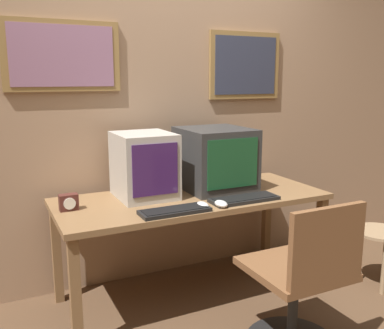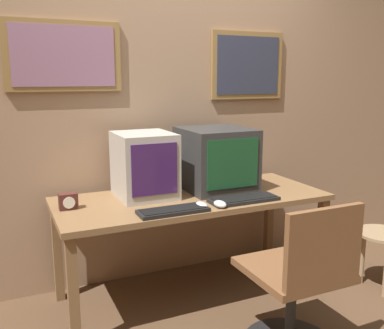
{
  "view_description": "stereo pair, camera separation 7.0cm",
  "coord_description": "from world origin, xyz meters",
  "views": [
    {
      "loc": [
        -1.18,
        -1.67,
        1.46
      ],
      "look_at": [
        0.0,
        0.76,
        0.91
      ],
      "focal_mm": 40.0,
      "sensor_mm": 36.0,
      "label": 1
    },
    {
      "loc": [
        -1.12,
        -1.7,
        1.46
      ],
      "look_at": [
        0.0,
        0.76,
        0.91
      ],
      "focal_mm": 40.0,
      "sensor_mm": 36.0,
      "label": 2
    }
  ],
  "objects": [
    {
      "name": "monitor_right",
      "position": [
        0.23,
        0.88,
        0.91
      ],
      "size": [
        0.45,
        0.48,
        0.42
      ],
      "color": "#333333",
      "rests_on": "desk"
    },
    {
      "name": "mouse_near_keyboard",
      "position": [
        0.05,
        0.47,
        0.72
      ],
      "size": [
        0.07,
        0.11,
        0.04
      ],
      "color": "silver",
      "rests_on": "desk"
    },
    {
      "name": "side_stool",
      "position": [
        1.25,
        0.31,
        0.32
      ],
      "size": [
        0.35,
        0.35,
        0.41
      ],
      "color": "#9E7F5B",
      "rests_on": "ground_plane"
    },
    {
      "name": "wall_back",
      "position": [
        -0.0,
        1.23,
        1.3
      ],
      "size": [
        8.0,
        0.08,
        2.6
      ],
      "color": "tan",
      "rests_on": "ground_plane"
    },
    {
      "name": "office_chair",
      "position": [
        0.25,
        -0.05,
        0.38
      ],
      "size": [
        0.51,
        0.51,
        0.87
      ],
      "color": "black",
      "rests_on": "ground_plane"
    },
    {
      "name": "keyboard_side",
      "position": [
        0.25,
        0.52,
        0.72
      ],
      "size": [
        0.45,
        0.16,
        0.03
      ],
      "color": "black",
      "rests_on": "desk"
    },
    {
      "name": "mouse_far_corner",
      "position": [
        -0.06,
        0.5,
        0.72
      ],
      "size": [
        0.06,
        0.1,
        0.04
      ],
      "color": "silver",
      "rests_on": "desk"
    },
    {
      "name": "keyboard_main",
      "position": [
        -0.24,
        0.49,
        0.72
      ],
      "size": [
        0.41,
        0.15,
        0.03
      ],
      "color": "black",
      "rests_on": "desk"
    },
    {
      "name": "monitor_left",
      "position": [
        -0.28,
        0.89,
        0.91
      ],
      "size": [
        0.35,
        0.41,
        0.42
      ],
      "color": "#B7B2A8",
      "rests_on": "desk"
    },
    {
      "name": "desk",
      "position": [
        0.0,
        0.76,
        0.63
      ],
      "size": [
        1.76,
        0.72,
        0.7
      ],
      "color": "olive",
      "rests_on": "ground_plane"
    },
    {
      "name": "desk_clock",
      "position": [
        -0.78,
        0.8,
        0.75
      ],
      "size": [
        0.11,
        0.06,
        0.1
      ],
      "color": "#4C231E",
      "rests_on": "desk"
    }
  ]
}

